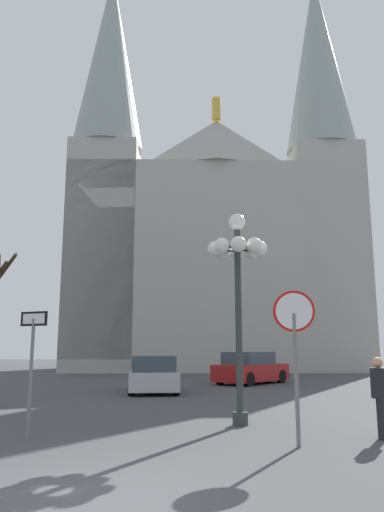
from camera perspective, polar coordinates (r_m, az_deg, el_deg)
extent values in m
plane|color=#424244|center=(6.55, -11.99, -26.33)|extent=(120.00, 120.00, 0.00)
cube|color=#ADA89E|center=(39.07, 2.55, -2.08)|extent=(22.40, 12.39, 14.98)
pyramid|color=#ADA89E|center=(37.36, 2.89, 13.10)|extent=(7.71, 2.55, 3.50)
cylinder|color=gold|center=(38.49, 2.85, 16.72)|extent=(0.70, 0.70, 1.80)
cube|color=#ADA89E|center=(36.67, -10.29, -0.03)|extent=(5.31, 5.31, 16.67)
cone|color=gray|center=(42.61, -9.53, 21.82)|extent=(5.45, 5.45, 15.58)
cube|color=#ADA89E|center=(37.84, 15.56, -0.13)|extent=(5.31, 5.31, 16.67)
cone|color=gray|center=(43.62, 14.46, 21.19)|extent=(5.45, 5.45, 15.58)
cylinder|color=slate|center=(9.51, 12.11, -13.86)|extent=(0.08, 0.08, 2.42)
cylinder|color=red|center=(9.52, 11.82, -6.33)|extent=(0.78, 0.18, 0.78)
cylinder|color=white|center=(9.49, 11.84, -6.32)|extent=(0.68, 0.13, 0.69)
cylinder|color=slate|center=(10.59, -18.36, -13.37)|extent=(0.07, 0.07, 2.36)
cube|color=black|center=(10.58, -18.00, -6.99)|extent=(0.65, 0.30, 0.29)
cube|color=white|center=(10.57, -18.03, -6.98)|extent=(0.54, 0.24, 0.21)
cylinder|color=#2D3833|center=(11.82, 5.48, -7.97)|extent=(0.16, 0.16, 4.63)
cylinder|color=#2D3833|center=(11.93, 5.67, -18.42)|extent=(0.36, 0.36, 0.30)
sphere|color=white|center=(12.19, 5.27, 3.97)|extent=(0.42, 0.42, 0.42)
sphere|color=white|center=(12.08, 7.91, 0.89)|extent=(0.38, 0.38, 0.38)
cylinder|color=#2D3833|center=(12.06, 6.62, 0.88)|extent=(0.05, 0.55, 0.05)
sphere|color=white|center=(12.44, 7.03, 0.53)|extent=(0.38, 0.38, 0.38)
cylinder|color=#2D3833|center=(12.24, 6.19, 0.70)|extent=(0.42, 0.42, 0.05)
sphere|color=white|center=(12.58, 5.23, 0.38)|extent=(0.38, 0.38, 0.38)
cylinder|color=#2D3833|center=(12.31, 5.28, 0.62)|extent=(0.55, 0.05, 0.05)
sphere|color=white|center=(12.41, 3.48, 0.50)|extent=(0.38, 0.38, 0.38)
cylinder|color=#2D3833|center=(12.23, 4.39, 0.68)|extent=(0.42, 0.42, 0.05)
sphere|color=white|center=(12.03, 2.73, 0.84)|extent=(0.38, 0.38, 0.38)
cylinder|color=#2D3833|center=(12.04, 4.03, 0.86)|extent=(0.05, 0.55, 0.05)
sphere|color=white|center=(11.66, 3.51, 1.22)|extent=(0.38, 0.38, 0.38)
cylinder|color=#2D3833|center=(11.85, 4.43, 1.04)|extent=(0.42, 0.42, 0.05)
sphere|color=white|center=(11.51, 5.44, 1.40)|extent=(0.38, 0.38, 0.38)
cylinder|color=#2D3833|center=(11.78, 5.38, 1.13)|extent=(0.55, 0.05, 0.05)
sphere|color=white|center=(11.69, 7.29, 1.25)|extent=(0.38, 0.38, 0.38)
cylinder|color=#2D3833|center=(11.87, 6.30, 1.06)|extent=(0.42, 0.42, 0.05)
cylinder|color=#473323|center=(17.54, -20.89, -1.27)|extent=(1.08, 0.96, 0.84)
cube|color=#B7B7BC|center=(20.13, -4.54, -14.19)|extent=(2.44, 4.31, 0.68)
cube|color=#333D47|center=(19.89, -4.50, -12.40)|extent=(1.99, 2.50, 0.60)
cylinder|color=black|center=(21.52, -6.92, -14.35)|extent=(0.31, 0.67, 0.64)
cylinder|color=black|center=(21.55, -2.32, -14.41)|extent=(0.31, 0.67, 0.64)
cylinder|color=black|center=(18.76, -7.11, -14.94)|extent=(0.31, 0.67, 0.64)
cylinder|color=black|center=(18.80, -1.81, -15.00)|extent=(0.31, 0.67, 0.64)
cube|color=maroon|center=(24.53, 6.94, -13.35)|extent=(3.97, 4.34, 0.78)
cube|color=#333D47|center=(24.34, 6.62, -11.77)|extent=(2.72, 2.82, 0.59)
cylinder|color=black|center=(26.16, 7.18, -13.64)|extent=(0.57, 0.64, 0.64)
cylinder|color=black|center=(25.26, 10.37, -13.67)|extent=(0.57, 0.64, 0.64)
cylinder|color=black|center=(23.92, 3.33, -14.01)|extent=(0.57, 0.64, 0.64)
cylinder|color=black|center=(22.94, 6.69, -14.11)|extent=(0.57, 0.64, 0.64)
cylinder|color=black|center=(10.74, 21.36, -17.37)|extent=(0.12, 0.12, 0.79)
cylinder|color=black|center=(10.89, 21.14, -17.27)|extent=(0.12, 0.12, 0.79)
cylinder|color=black|center=(10.74, 21.00, -13.69)|extent=(0.32, 0.32, 0.59)
sphere|color=tan|center=(10.72, 20.86, -11.56)|extent=(0.21, 0.21, 0.21)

